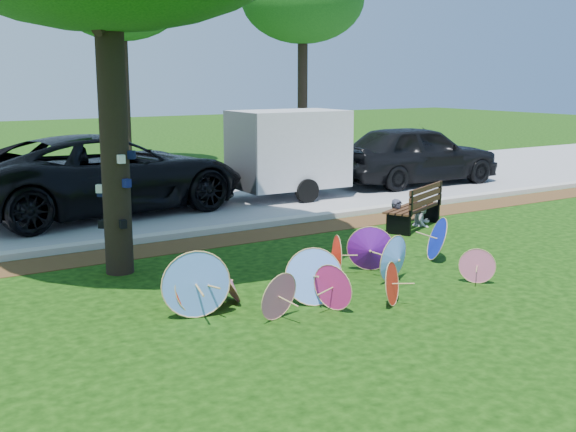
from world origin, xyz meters
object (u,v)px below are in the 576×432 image
at_px(dark_pickup, 416,154).
at_px(person_right, 423,200).
at_px(black_van, 106,174).
at_px(park_bench, 412,207).
at_px(parasol_pile, 308,270).
at_px(cargo_trailer, 289,149).
at_px(person_left, 398,200).

relative_size(dark_pickup, person_right, 4.72).
xyz_separation_m(black_van, park_bench, (4.79, -4.97, -0.45)).
height_order(parasol_pile, cargo_trailer, cargo_trailer).
xyz_separation_m(black_van, cargo_trailer, (4.65, -0.45, 0.37)).
relative_size(dark_pickup, park_bench, 2.98).
distance_m(parasol_pile, person_right, 5.54).
height_order(dark_pickup, person_left, dark_pickup).
relative_size(black_van, dark_pickup, 1.27).
height_order(cargo_trailer, person_right, cargo_trailer).
bearing_deg(dark_pickup, black_van, 90.16).
bearing_deg(park_bench, dark_pickup, 22.33).
bearing_deg(parasol_pile, black_van, 92.60).
xyz_separation_m(cargo_trailer, person_left, (-0.22, -4.47, -0.66)).
height_order(black_van, park_bench, black_van).
bearing_deg(person_left, cargo_trailer, 97.88).
distance_m(dark_pickup, person_right, 5.96).
distance_m(dark_pickup, cargo_trailer, 4.39).
relative_size(parasol_pile, person_left, 4.64).
bearing_deg(person_right, black_van, 116.32).
distance_m(dark_pickup, person_left, 6.44).
distance_m(person_left, person_right, 0.70).
bearing_deg(park_bench, cargo_trailer, 66.94).
height_order(parasol_pile, park_bench, parasol_pile).
xyz_separation_m(parasol_pile, person_right, (4.79, 2.78, 0.16)).
xyz_separation_m(dark_pickup, person_left, (-4.59, -4.51, -0.26)).
bearing_deg(black_van, person_left, -144.75).
bearing_deg(parasol_pile, cargo_trailer, 59.31).
xyz_separation_m(black_van, person_left, (4.44, -4.92, -0.29)).
bearing_deg(person_left, person_right, 10.67).
bearing_deg(cargo_trailer, black_van, 176.32).
bearing_deg(person_left, parasol_pile, -135.07).
bearing_deg(park_bench, person_right, -16.61).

